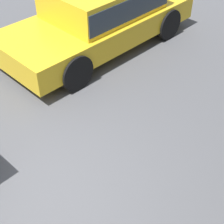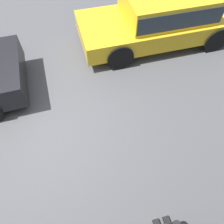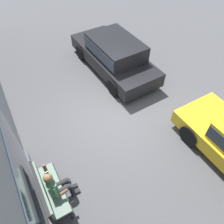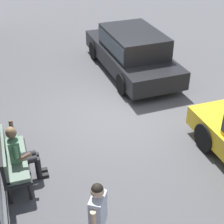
% 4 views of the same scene
% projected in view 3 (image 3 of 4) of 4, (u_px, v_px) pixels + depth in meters
% --- Properties ---
extents(ground_plane, '(60.00, 60.00, 0.00)m').
position_uv_depth(ground_plane, '(112.00, 116.00, 8.01)').
color(ground_plane, '#4C4C4F').
extents(bench, '(1.54, 0.55, 1.04)m').
position_uv_depth(bench, '(48.00, 191.00, 5.51)').
color(bench, black).
rests_on(bench, ground_plane).
extents(person_on_phone, '(0.73, 0.74, 1.38)m').
position_uv_depth(person_on_phone, '(56.00, 186.00, 5.47)').
color(person_on_phone, black).
rests_on(person_on_phone, ground_plane).
extents(parked_car_mid, '(4.72, 2.08, 1.51)m').
position_uv_depth(parked_car_mid, '(114.00, 54.00, 9.28)').
color(parked_car_mid, black).
rests_on(parked_car_mid, ground_plane).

